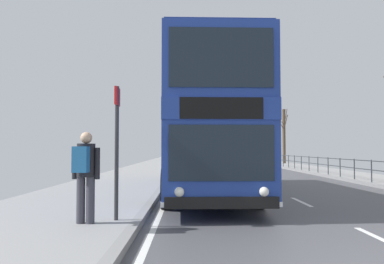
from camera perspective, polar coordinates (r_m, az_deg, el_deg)
name	(u,v)px	position (r m, az deg, el deg)	size (l,w,h in m)	color
double_decker_bus_main	(204,128)	(13.80, 1.73, 0.54)	(2.85, 11.66, 4.32)	navy
pedestrian_railing_far_kerb	(354,165)	(19.99, 22.33, -4.48)	(0.05, 31.26, 0.95)	#2D3338
pedestrian_with_backpack	(85,170)	(7.72, -15.13, -5.28)	(0.55, 0.55, 1.72)	#383842
bus_stop_sign_near	(117,137)	(7.99, -10.77, -0.75)	(0.08, 0.44, 2.65)	#2D2D33
bare_tree_far_00	(284,135)	(40.76, 13.09, -0.42)	(2.02, 1.73, 5.44)	#4C3D2D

